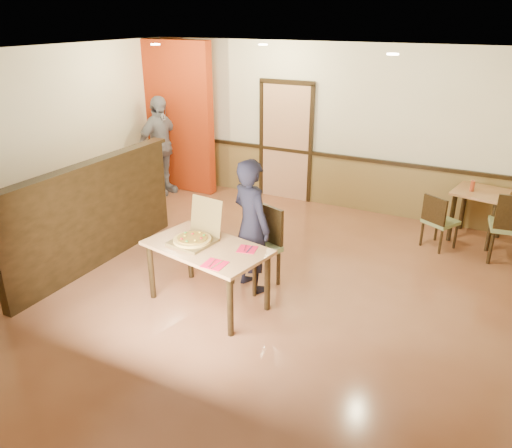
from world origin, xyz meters
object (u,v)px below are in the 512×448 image
(side_chair_left, at_px, (438,220))
(pizza_box, at_px, (195,237))
(condiment, at_px, (472,186))
(passerby, at_px, (160,146))
(main_table, at_px, (207,255))
(side_table, at_px, (479,202))
(diner, at_px, (251,226))
(side_chair_right, at_px, (511,225))
(diner_chair, at_px, (260,243))

(side_chair_left, bearing_deg, pizza_box, 79.59)
(side_chair_left, xyz_separation_m, condiment, (0.35, 0.54, 0.41))
(passerby, relative_size, pizza_box, 3.17)
(main_table, xyz_separation_m, pizza_box, (-0.18, 0.03, 0.17))
(main_table, xyz_separation_m, side_table, (2.65, 3.44, -0.05))
(passerby, bearing_deg, condiment, -77.02)
(side_table, height_order, condiment, condiment)
(diner, xyz_separation_m, condiment, (2.25, 2.79, 0.02))
(side_table, bearing_deg, side_chair_left, -128.52)
(side_chair_right, relative_size, passerby, 0.56)
(diner_chair, relative_size, diner, 0.60)
(main_table, relative_size, side_chair_right, 1.51)
(side_chair_right, bearing_deg, diner_chair, 28.62)
(side_chair_left, bearing_deg, main_table, 82.17)
(pizza_box, relative_size, condiment, 3.65)
(main_table, xyz_separation_m, side_chair_right, (3.11, 2.82, -0.09))
(passerby, bearing_deg, diner_chair, -115.92)
(side_table, xyz_separation_m, condiment, (-0.13, -0.07, 0.26))
(side_chair_left, distance_m, pizza_box, 3.68)
(diner_chair, relative_size, side_table, 1.20)
(side_chair_right, xyz_separation_m, pizza_box, (-3.29, -2.78, 0.26))
(diner, xyz_separation_m, pizza_box, (-0.45, -0.55, -0.02))
(side_chair_left, distance_m, side_table, 0.79)
(diner_chair, height_order, side_chair_right, side_chair_right)
(diner_chair, bearing_deg, side_chair_left, 68.62)
(side_chair_left, bearing_deg, diner_chair, 78.06)
(side_chair_right, height_order, pizza_box, pizza_box)
(diner_chair, xyz_separation_m, passerby, (-3.24, 2.26, 0.37))
(diner, height_order, passerby, passerby)
(pizza_box, xyz_separation_m, condiment, (2.70, 3.34, 0.04))
(condiment, bearing_deg, pizza_box, -128.93)
(main_table, bearing_deg, diner_chair, 78.35)
(passerby, distance_m, pizza_box, 4.04)
(main_table, relative_size, side_table, 1.83)
(main_table, relative_size, diner_chair, 1.52)
(diner_chair, xyz_separation_m, pizza_box, (-0.49, -0.70, 0.27))
(main_table, distance_m, side_table, 4.34)
(diner_chair, relative_size, condiment, 6.38)
(condiment, bearing_deg, side_table, 27.11)
(diner, relative_size, passerby, 0.91)
(diner_chair, relative_size, side_chair_right, 0.99)
(side_chair_right, height_order, side_table, side_chair_right)
(diner, relative_size, condiment, 10.55)
(condiment, bearing_deg, side_chair_left, -123.06)
(side_table, height_order, pizza_box, pizza_box)
(side_chair_left, xyz_separation_m, diner, (-1.90, -2.25, 0.39))
(diner_chair, distance_m, diner, 0.32)
(main_table, distance_m, side_chair_right, 4.20)
(main_table, distance_m, pizza_box, 0.25)
(side_chair_left, bearing_deg, side_chair_right, -151.82)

